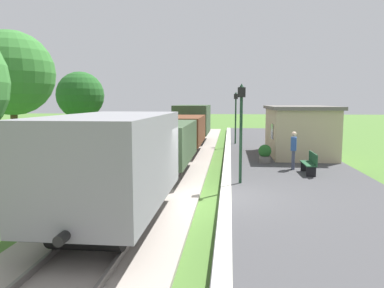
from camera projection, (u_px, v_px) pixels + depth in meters
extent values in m
plane|color=#47702D|center=(213.00, 203.00, 11.93)|extent=(160.00, 160.00, 0.00)
cube|color=#424244|center=(314.00, 202.00, 11.59)|extent=(6.00, 60.00, 0.25)
cube|color=silver|center=(226.00, 196.00, 11.86)|extent=(0.36, 60.00, 0.01)
cube|color=#9E9389|center=(141.00, 199.00, 12.17)|extent=(3.80, 60.00, 0.12)
cube|color=slate|center=(163.00, 196.00, 12.08)|extent=(0.07, 60.00, 0.14)
cube|color=slate|center=(120.00, 195.00, 12.22)|extent=(0.07, 60.00, 0.14)
cube|color=gray|center=(113.00, 159.00, 9.19)|extent=(2.50, 5.60, 2.20)
cube|color=black|center=(114.00, 195.00, 9.30)|extent=(2.10, 5.15, 0.50)
cylinder|color=black|center=(133.00, 188.00, 11.10)|extent=(1.56, 0.84, 0.84)
cylinder|color=black|center=(88.00, 229.00, 7.56)|extent=(1.56, 0.84, 0.84)
cylinder|color=black|center=(142.00, 173.00, 12.21)|extent=(0.20, 0.30, 0.20)
cylinder|color=black|center=(62.00, 239.00, 6.39)|extent=(0.20, 0.30, 0.20)
cube|color=#384C33|center=(162.00, 141.00, 15.74)|extent=(2.50, 5.60, 1.60)
cube|color=black|center=(162.00, 156.00, 15.82)|extent=(2.10, 5.15, 0.50)
cylinder|color=black|center=(169.00, 156.00, 17.62)|extent=(1.56, 0.84, 0.84)
cylinder|color=black|center=(154.00, 170.00, 14.08)|extent=(1.56, 0.84, 0.84)
cylinder|color=black|center=(173.00, 148.00, 18.73)|extent=(0.20, 0.30, 0.20)
cylinder|color=black|center=(147.00, 169.00, 12.91)|extent=(0.20, 0.30, 0.20)
cube|color=brown|center=(182.00, 130.00, 22.26)|extent=(2.50, 5.60, 1.60)
cube|color=black|center=(182.00, 140.00, 22.34)|extent=(2.10, 5.15, 0.50)
cylinder|color=black|center=(185.00, 141.00, 24.14)|extent=(1.56, 0.84, 0.84)
cylinder|color=black|center=(178.00, 148.00, 20.60)|extent=(1.56, 0.84, 0.84)
cylinder|color=black|center=(187.00, 136.00, 25.25)|extent=(0.20, 0.30, 0.20)
cylinder|color=black|center=(175.00, 146.00, 19.42)|extent=(0.20, 0.30, 0.20)
cube|color=#384C33|center=(193.00, 119.00, 28.75)|extent=(2.50, 5.60, 2.20)
cube|color=black|center=(193.00, 131.00, 28.86)|extent=(2.10, 5.15, 0.50)
cylinder|color=black|center=(195.00, 132.00, 30.66)|extent=(1.56, 0.84, 0.84)
cylinder|color=black|center=(190.00, 137.00, 27.12)|extent=(1.56, 0.84, 0.84)
cylinder|color=black|center=(196.00, 128.00, 31.77)|extent=(0.20, 0.30, 0.20)
cylinder|color=black|center=(189.00, 135.00, 25.94)|extent=(0.20, 0.30, 0.20)
cube|color=tan|center=(299.00, 132.00, 20.71)|extent=(3.20, 5.50, 2.60)
cube|color=#66605B|center=(300.00, 108.00, 20.54)|extent=(3.50, 5.80, 0.18)
cube|color=black|center=(272.00, 131.00, 19.77)|extent=(0.03, 0.90, 0.80)
cube|color=#1E4C2D|center=(308.00, 164.00, 15.40)|extent=(0.42, 1.50, 0.04)
cube|color=#1E4C2D|center=(313.00, 158.00, 15.36)|extent=(0.04, 1.50, 0.45)
cube|color=black|center=(311.00, 172.00, 14.84)|extent=(0.38, 0.06, 0.42)
cube|color=black|center=(305.00, 166.00, 16.02)|extent=(0.38, 0.06, 0.42)
cylinder|color=#474C66|center=(293.00, 160.00, 16.36)|extent=(0.15, 0.15, 0.86)
cylinder|color=#474C66|center=(293.00, 160.00, 16.51)|extent=(0.15, 0.15, 0.86)
cube|color=#2D5199|center=(294.00, 144.00, 16.35)|extent=(0.31, 0.42, 0.60)
sphere|color=beige|center=(294.00, 134.00, 16.30)|extent=(0.22, 0.22, 0.22)
cylinder|color=slate|center=(265.00, 159.00, 18.18)|extent=(0.56, 0.56, 0.34)
sphere|color=#235B23|center=(265.00, 151.00, 18.13)|extent=(0.64, 0.64, 0.64)
cylinder|color=#193823|center=(241.00, 141.00, 13.55)|extent=(0.11, 0.11, 3.20)
cube|color=black|center=(242.00, 92.00, 13.34)|extent=(0.28, 0.28, 0.36)
sphere|color=#F2E5BF|center=(242.00, 92.00, 13.34)|extent=(0.20, 0.20, 0.20)
cone|color=#193823|center=(242.00, 86.00, 13.31)|extent=(0.20, 0.20, 0.16)
cylinder|color=#193823|center=(236.00, 121.00, 26.17)|extent=(0.11, 0.11, 3.20)
cube|color=black|center=(236.00, 96.00, 25.96)|extent=(0.28, 0.28, 0.36)
sphere|color=#F2E5BF|center=(236.00, 96.00, 25.96)|extent=(0.20, 0.20, 0.20)
cone|color=#193823|center=(236.00, 93.00, 25.93)|extent=(0.20, 0.20, 0.16)
cylinder|color=#4C3823|center=(16.00, 143.00, 15.30)|extent=(0.28, 0.28, 3.16)
sphere|color=#387A33|center=(12.00, 73.00, 14.96)|extent=(3.45, 3.45, 3.45)
cylinder|color=#4C3823|center=(82.00, 134.00, 22.35)|extent=(0.28, 0.28, 2.59)
sphere|color=#235B23|center=(80.00, 95.00, 22.08)|extent=(2.84, 2.84, 2.84)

